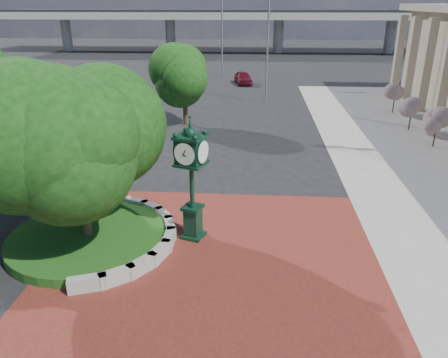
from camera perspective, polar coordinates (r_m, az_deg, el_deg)
ground at (r=16.99m, az=-1.12°, el=-8.97°), size 200.00×200.00×0.00m
plaza at (r=16.14m, az=-1.46°, el=-10.74°), size 12.00×12.00×0.04m
planter_wall at (r=17.30m, az=-10.18°, el=-7.71°), size 2.96×6.77×0.54m
grass_bed at (r=18.02m, az=-17.30°, el=-7.40°), size 6.10×6.10×0.40m
overpass at (r=84.52m, az=3.45°, el=20.60°), size 90.00×12.00×7.50m
tree_planter at (r=16.63m, az=-18.67°, el=3.25°), size 5.20×5.20×6.33m
tree_street at (r=33.39m, az=-5.20°, el=12.51°), size 4.40×4.40×5.45m
post_clock at (r=16.56m, az=-4.25°, el=0.56°), size 1.25×1.25×4.92m
parked_car at (r=51.26m, az=2.51°, el=13.07°), size 2.45×4.36×1.40m
street_lamp_near at (r=40.75m, az=6.05°, el=17.26°), size 2.06×0.30×9.19m
street_lamp_far at (r=56.14m, az=-0.00°, el=19.16°), size 2.24×0.32×9.97m
shrub_near at (r=31.18m, az=26.07°, el=6.57°), size 1.20×1.20×2.20m
shrub_mid at (r=34.63m, az=23.32°, el=8.38°), size 1.20×1.20×2.20m
shrub_far at (r=39.82m, az=21.44°, el=10.26°), size 1.20×1.20×2.20m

